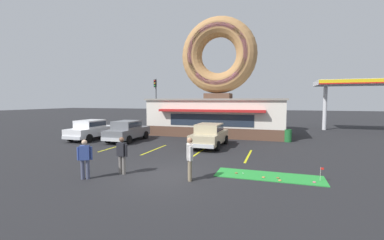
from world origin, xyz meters
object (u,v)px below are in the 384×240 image
at_px(car_grey, 127,130).
at_px(traffic_light_pole, 156,96).
at_px(golf_ball, 243,173).
at_px(car_champagne, 209,134).
at_px(car_white, 91,129).
at_px(putting_flag_pin, 321,171).
at_px(trash_bin, 288,135).
at_px(pedestrian_hooded_kid, 85,157).
at_px(pedestrian_blue_sweater_man, 190,157).
at_px(pedestrian_leather_jacket_man, 122,154).

relative_size(car_grey, traffic_light_pole, 0.80).
height_order(golf_ball, car_grey, car_grey).
distance_m(golf_ball, car_champagne, 6.78).
distance_m(car_champagne, traffic_light_pole, 15.04).
bearing_deg(traffic_light_pole, car_white, -92.27).
relative_size(putting_flag_pin, trash_bin, 0.56).
height_order(car_white, pedestrian_hooded_kid, pedestrian_hooded_kid).
height_order(pedestrian_hooded_kid, traffic_light_pole, traffic_light_pole).
bearing_deg(car_grey, pedestrian_blue_sweater_man, -45.12).
xyz_separation_m(putting_flag_pin, pedestrian_blue_sweater_man, (-4.97, -1.46, 0.53)).
height_order(car_grey, pedestrian_hooded_kid, pedestrian_hooded_kid).
xyz_separation_m(pedestrian_blue_sweater_man, traffic_light_pole, (-10.75, 18.71, 2.74)).
xyz_separation_m(putting_flag_pin, car_white, (-16.15, 6.24, 0.43)).
relative_size(pedestrian_blue_sweater_man, pedestrian_hooded_kid, 1.07).
bearing_deg(golf_ball, car_champagne, 116.94).
height_order(golf_ball, trash_bin, trash_bin).
distance_m(car_grey, traffic_light_pole, 11.45).
bearing_deg(pedestrian_blue_sweater_man, traffic_light_pole, 119.88).
distance_m(car_grey, pedestrian_hooded_kid, 9.92).
height_order(putting_flag_pin, traffic_light_pole, traffic_light_pole).
relative_size(car_champagne, trash_bin, 4.68).
distance_m(golf_ball, car_white, 14.52).
bearing_deg(car_champagne, pedestrian_blue_sweater_man, -81.45).
height_order(car_white, trash_bin, car_white).
bearing_deg(putting_flag_pin, traffic_light_pole, 132.34).
bearing_deg(pedestrian_hooded_kid, pedestrian_leather_jacket_man, 47.38).
bearing_deg(car_grey, putting_flag_pin, -26.77).
bearing_deg(pedestrian_leather_jacket_man, car_grey, 121.11).
xyz_separation_m(car_white, trash_bin, (15.29, 3.77, -0.37)).
bearing_deg(pedestrian_blue_sweater_man, car_white, 145.44).
height_order(golf_ball, car_white, car_white).
bearing_deg(putting_flag_pin, pedestrian_hooded_kid, -163.83).
xyz_separation_m(putting_flag_pin, trash_bin, (-0.86, 10.02, 0.06)).
xyz_separation_m(car_grey, trash_bin, (12.05, 3.50, -0.37)).
xyz_separation_m(car_champagne, trash_bin, (5.23, 3.97, -0.37)).
bearing_deg(putting_flag_pin, trash_bin, 94.92).
distance_m(golf_ball, pedestrian_blue_sweater_man, 2.61).
distance_m(pedestrian_blue_sweater_man, traffic_light_pole, 21.75).
distance_m(car_champagne, car_grey, 6.83).
bearing_deg(golf_ball, pedestrian_leather_jacket_man, -162.55).
bearing_deg(car_white, golf_ball, -25.31).
relative_size(car_white, trash_bin, 4.68).
xyz_separation_m(putting_flag_pin, pedestrian_leather_jacket_man, (-8.05, -1.53, 0.46)).
bearing_deg(pedestrian_hooded_kid, pedestrian_blue_sweater_man, 15.88).
height_order(car_champagne, pedestrian_leather_jacket_man, pedestrian_leather_jacket_man).
relative_size(car_white, car_grey, 0.99).
xyz_separation_m(car_champagne, pedestrian_hooded_kid, (-2.97, -8.68, 0.02)).
distance_m(car_champagne, car_white, 10.06).
distance_m(car_grey, trash_bin, 12.55).
relative_size(putting_flag_pin, car_grey, 0.12).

